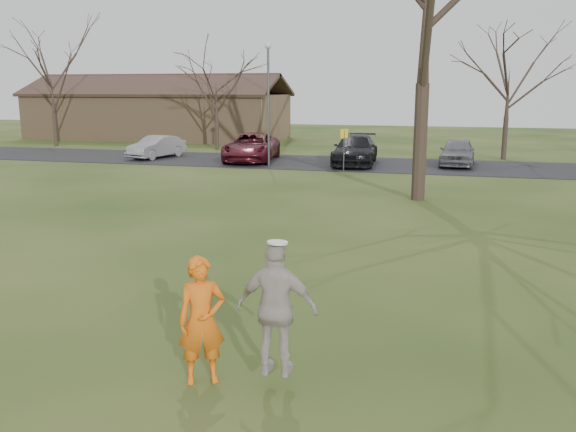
% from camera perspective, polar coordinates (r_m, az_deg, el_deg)
% --- Properties ---
extents(ground, '(120.00, 120.00, 0.00)m').
position_cam_1_polar(ground, '(9.27, -6.63, -14.12)').
color(ground, '#1E380F').
rests_on(ground, ground).
extents(parking_strip, '(62.00, 6.50, 0.04)m').
position_cam_1_polar(parking_strip, '(33.12, 9.51, 4.71)').
color(parking_strip, black).
rests_on(parking_strip, ground).
extents(player_defender, '(0.78, 0.69, 1.81)m').
position_cam_1_polar(player_defender, '(8.64, -8.03, -9.60)').
color(player_defender, orange).
rests_on(player_defender, ground).
extents(car_1, '(2.24, 4.10, 1.28)m').
position_cam_1_polar(car_1, '(36.55, -12.13, 6.31)').
color(car_1, gray).
rests_on(car_1, parking_strip).
extents(car_2, '(3.28, 5.84, 1.54)m').
position_cam_1_polar(car_2, '(34.31, -3.42, 6.42)').
color(car_2, '#541320').
rests_on(car_2, parking_strip).
extents(car_3, '(2.47, 5.41, 1.53)m').
position_cam_1_polar(car_3, '(32.88, 6.27, 6.13)').
color(car_3, black).
rests_on(car_3, parking_strip).
extents(car_4, '(1.90, 4.29, 1.43)m').
position_cam_1_polar(car_4, '(33.37, 15.47, 5.77)').
color(car_4, slate).
rests_on(car_4, parking_strip).
extents(catching_play, '(1.11, 0.48, 1.89)m').
position_cam_1_polar(catching_play, '(8.22, -1.02, -8.60)').
color(catching_play, '#B6A7A3').
rests_on(catching_play, ground).
extents(building, '(20.60, 8.50, 5.14)m').
position_cam_1_polar(building, '(51.29, -11.96, 9.24)').
color(building, '#8C6D4C').
rests_on(building, ground).
extents(lamp_post, '(0.34, 0.34, 6.27)m').
position_cam_1_polar(lamp_post, '(31.58, -1.84, 11.71)').
color(lamp_post, '#47474C').
rests_on(lamp_post, ground).
extents(sign_yellow, '(0.35, 0.35, 2.08)m').
position_cam_1_polar(sign_yellow, '(30.27, 5.23, 6.88)').
color(sign_yellow, '#47474C').
rests_on(sign_yellow, ground).
extents(big_tree, '(9.00, 9.00, 14.00)m').
position_cam_1_polar(big_tree, '(22.94, 12.75, 18.97)').
color(big_tree, '#352821').
rests_on(big_tree, ground).
extents(small_tree_row, '(55.00, 5.90, 8.50)m').
position_cam_1_polar(small_tree_row, '(37.80, 17.25, 11.10)').
color(small_tree_row, '#352821').
rests_on(small_tree_row, ground).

